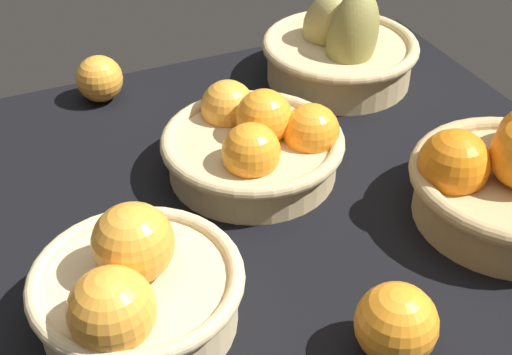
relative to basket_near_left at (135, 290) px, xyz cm
name	(u,v)px	position (x,y,z in cm)	size (l,w,h in cm)	color
market_tray	(269,196)	(21.49, 15.54, -6.44)	(84.00, 72.00, 3.00)	black
basket_near_left	(135,290)	(0.00, 0.00, 0.00)	(21.25, 21.25, 13.29)	#D3BC8C
basket_center	(256,144)	(21.32, 19.38, -0.76)	(23.39, 23.39, 10.87)	tan
basket_far_right_pears	(340,51)	(42.84, 36.42, -0.04)	(24.03, 24.03, 16.24)	tan
loose_orange_front_gap	(100,79)	(7.36, 45.25, -1.48)	(6.92, 6.92, 6.92)	#F49E33
loose_orange_back_gap	(397,324)	(21.61, -13.20, -0.93)	(8.01, 8.01, 8.01)	orange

